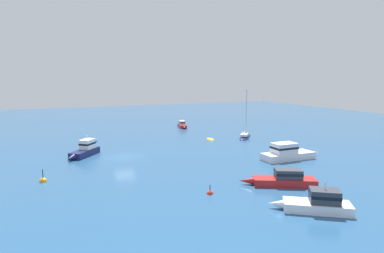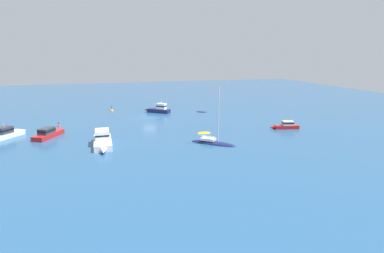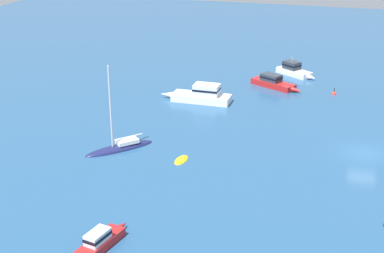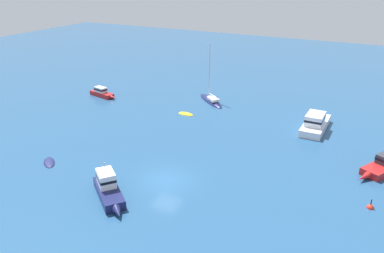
% 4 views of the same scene
% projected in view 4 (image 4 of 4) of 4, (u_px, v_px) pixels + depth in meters
% --- Properties ---
extents(ground_plane, '(160.00, 160.00, 0.00)m').
position_uv_depth(ground_plane, '(166.00, 180.00, 35.59)').
color(ground_plane, navy).
extents(sailboat, '(5.77, 6.19, 8.72)m').
position_uv_depth(sailboat, '(211.00, 100.00, 56.16)').
color(sailboat, '#191E4C').
rests_on(sailboat, ground).
extents(powerboat_1, '(4.81, 5.57, 2.94)m').
position_uv_depth(powerboat_1, '(108.00, 189.00, 32.73)').
color(powerboat_1, '#191E4C').
rests_on(powerboat_1, ground).
extents(motor_cruiser, '(8.52, 2.45, 2.15)m').
position_uv_depth(motor_cruiser, '(316.00, 123.00, 46.39)').
color(motor_cruiser, white).
rests_on(motor_cruiser, ground).
extents(launch, '(2.09, 5.25, 1.37)m').
position_uv_depth(launch, '(102.00, 93.00, 58.17)').
color(launch, '#B21E1E').
rests_on(launch, ground).
extents(skiff, '(1.20, 2.27, 0.45)m').
position_uv_depth(skiff, '(186.00, 114.00, 51.33)').
color(skiff, yellow).
rests_on(skiff, ground).
extents(skiff_1, '(2.42, 2.62, 0.38)m').
position_uv_depth(skiff_1, '(49.00, 163.00, 38.73)').
color(skiff_1, '#191E4C').
rests_on(skiff_1, ground).
extents(channel_buoy, '(0.60, 0.60, 1.09)m').
position_uv_depth(channel_buoy, '(370.00, 208.00, 31.51)').
color(channel_buoy, red).
rests_on(channel_buoy, ground).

